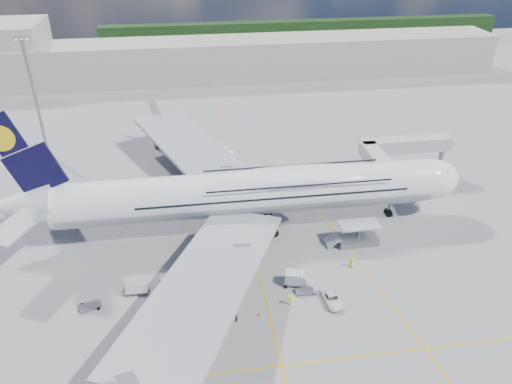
{
  "coord_description": "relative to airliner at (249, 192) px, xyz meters",
  "views": [
    {
      "loc": [
        -8.97,
        -60.36,
        47.86
      ],
      "look_at": [
        1.08,
        8.0,
        7.97
      ],
      "focal_mm": 35.0,
      "sensor_mm": 36.0,
      "label": 1
    }
  ],
  "objects": [
    {
      "name": "ground",
      "position": [
        -0.26,
        -10.0,
        -6.87
      ],
      "size": [
        300.0,
        300.0,
        0.0
      ],
      "primitive_type": "plane",
      "color": "gray",
      "rests_on": "ground"
    },
    {
      "name": "taxi_line_main",
      "position": [
        -0.26,
        -10.0,
        -6.86
      ],
      "size": [
        0.25,
        220.0,
        0.01
      ],
      "primitive_type": "cube",
      "color": "#E3A30B",
      "rests_on": "ground"
    },
    {
      "name": "taxi_line_cross",
      "position": [
        -0.26,
        -30.0,
        -6.86
      ],
      "size": [
        120.0,
        0.25,
        0.01
      ],
      "primitive_type": "cube",
      "color": "#E3A30B",
      "rests_on": "ground"
    },
    {
      "name": "taxi_line_diag",
      "position": [
        13.74,
        -0.0,
        -6.86
      ],
      "size": [
        14.16,
        99.06,
        0.01
      ],
      "primitive_type": "cube",
      "rotation": [
        0.0,
        0.0,
        0.14
      ],
      "color": "#E3A30B",
      "rests_on": "ground"
    },
    {
      "name": "airliner",
      "position": [
        0.0,
        0.0,
        0.0
      ],
      "size": [
        77.26,
        79.15,
        23.71
      ],
      "color": "white",
      "rests_on": "ground"
    },
    {
      "name": "jet_bridge",
      "position": [
        29.55,
        10.94,
        -0.02
      ],
      "size": [
        18.8,
        12.1,
        8.5
      ],
      "color": "#B7B7BC",
      "rests_on": "ground"
    },
    {
      "name": "cargo_loader",
      "position": [
        16.56,
        -7.11,
        -5.62
      ],
      "size": [
        8.53,
        3.2,
        3.67
      ],
      "color": "silver",
      "rests_on": "ground"
    },
    {
      "name": "light_mast",
      "position": [
        -40.26,
        35.0,
        6.34
      ],
      "size": [
        3.0,
        0.7,
        25.5
      ],
      "color": "gray",
      "rests_on": "ground"
    },
    {
      "name": "terminal",
      "position": [
        -0.26,
        85.0,
        -0.87
      ],
      "size": [
        180.0,
        16.0,
        12.0
      ],
      "primitive_type": "cube",
      "color": "#B2AD9E",
      "rests_on": "ground"
    },
    {
      "name": "tree_line",
      "position": [
        39.74,
        130.0,
        -2.87
      ],
      "size": [
        160.0,
        6.0,
        8.0
      ],
      "primitive_type": "cube",
      "color": "#193814",
      "rests_on": "ground"
    },
    {
      "name": "dolly_row_a",
      "position": [
        -24.23,
        -16.43,
        -6.54
      ],
      "size": [
        3.27,
        2.46,
        0.43
      ],
      "rotation": [
        0.0,
        0.0,
        0.35
      ],
      "color": "gray",
      "rests_on": "ground"
    },
    {
      "name": "dolly_row_b",
      "position": [
        -13.73,
        -13.63,
        -5.86
      ],
      "size": [
        3.15,
        1.97,
        1.88
      ],
      "rotation": [
        0.0,
        0.0,
        -0.13
      ],
      "color": "gray",
      "rests_on": "ground"
    },
    {
      "name": "dolly_row_c",
      "position": [
        -8.78,
        -10.5,
        -6.56
      ],
      "size": [
        3.08,
        2.3,
        0.4
      ],
      "rotation": [
        0.0,
        0.0,
        0.34
      ],
      "color": "gray",
      "rests_on": "ground"
    },
    {
      "name": "dolly_back",
      "position": [
        -18.16,
        -14.13,
        -6.5
      ],
      "size": [
        3.3,
        1.81,
        0.48
      ],
      "rotation": [
        0.0,
        0.0,
        -0.02
      ],
      "color": "gray",
      "rests_on": "ground"
    },
    {
      "name": "dolly_nose_far",
      "position": [
        5.51,
        -17.71,
        -6.56
      ],
      "size": [
        2.76,
        1.53,
        0.4
      ],
      "rotation": [
        0.0,
        0.0,
        0.03
      ],
      "color": "gray",
      "rests_on": "ground"
    },
    {
      "name": "dolly_nose_near",
      "position": [
        4.38,
        -15.72,
        -5.71
      ],
      "size": [
        3.81,
        2.82,
        2.16
      ],
      "rotation": [
        0.0,
        0.0,
        -0.33
      ],
      "color": "gray",
      "rests_on": "ground"
    },
    {
      "name": "baggage_tug",
      "position": [
        -9.05,
        -19.97,
        -6.14
      ],
      "size": [
        2.82,
        1.68,
        1.65
      ],
      "rotation": [
        0.0,
        0.0,
        0.18
      ],
      "color": "white",
      "rests_on": "ground"
    },
    {
      "name": "catering_truck_inner",
      "position": [
        -3.13,
        25.06,
        -5.23
      ],
      "size": [
        6.12,
        3.16,
        3.48
      ],
      "rotation": [
        0.0,
        0.0,
        -0.2
      ],
      "color": "gray",
      "rests_on": "ground"
    },
    {
      "name": "catering_truck_outer",
      "position": [
        -14.1,
        35.2,
        -5.18
      ],
      "size": [
        6.15,
        2.52,
        3.63
      ],
      "rotation": [
        0.0,
        0.0,
        -0.06
      ],
      "color": "gray",
      "rests_on": "ground"
    },
    {
      "name": "service_van",
      "position": [
        8.78,
        -20.22,
        -6.22
      ],
      "size": [
        2.59,
        4.85,
        1.3
      ],
      "primitive_type": "imported",
      "rotation": [
        0.0,
        0.0,
        0.1
      ],
      "color": "white",
      "rests_on": "ground"
    },
    {
      "name": "crew_nose",
      "position": [
        26.89,
        4.29,
        -5.87
      ],
      "size": [
        0.79,
        0.58,
        2.0
      ],
      "primitive_type": "imported",
      "rotation": [
        0.0,
        0.0,
        0.16
      ],
      "color": "#CBE718",
      "rests_on": "ground"
    },
    {
      "name": "crew_loader",
      "position": [
        13.48,
        -6.81,
        -6.07
      ],
      "size": [
        0.95,
        0.98,
        1.6
      ],
      "primitive_type": "imported",
      "rotation": [
        0.0,
        0.0,
        -0.91
      ],
      "color": "#A3F619",
      "rests_on": "ground"
    },
    {
      "name": "crew_wing",
      "position": [
        -7.52,
        -17.79,
        -6.1
      ],
      "size": [
        0.57,
        0.96,
        1.54
      ],
      "primitive_type": "imported",
      "rotation": [
        0.0,
        0.0,
        1.34
      ],
      "color": "#8DDF17",
      "rests_on": "ground"
    },
    {
      "name": "crew_van",
      "position": [
        13.77,
        -13.05,
        -6.04
      ],
      "size": [
        0.71,
        0.91,
        1.66
      ],
      "primitive_type": "imported",
      "rotation": [
        0.0,
        0.0,
        1.81
      ],
      "color": "#C1EA18",
      "rests_on": "ground"
    },
    {
      "name": "crew_tug",
      "position": [
        2.97,
        -19.92,
        -5.98
      ],
      "size": [
        1.28,
        0.95,
        1.77
      ],
      "primitive_type": "imported",
      "rotation": [
        0.0,
        0.0,
        -0.28
      ],
      "color": "#DEFA1A",
      "rests_on": "ground"
    },
    {
      "name": "cone_nose",
      "position": [
        33.51,
        5.13,
        -6.61
      ],
      "size": [
        0.42,
        0.42,
        0.54
      ],
      "color": "red",
      "rests_on": "ground"
    },
    {
      "name": "cone_wing_left_inner",
      "position": [
        -6.58,
        9.43,
        -6.59
      ],
      "size": [
        0.46,
        0.46,
        0.58
      ],
      "color": "red",
      "rests_on": "ground"
    },
    {
      "name": "cone_wing_left_outer",
      "position": [
        -10.7,
        23.69,
        -6.59
      ],
      "size": [
        0.46,
        0.46,
        0.59
      ],
      "color": "red",
      "rests_on": "ground"
    },
    {
      "name": "cone_wing_right_inner",
      "position": [
        -1.68,
        -21.27,
        -6.64
      ],
      "size": [
        0.38,
        0.38,
        0.48
      ],
      "color": "red",
      "rests_on": "ground"
    },
    {
      "name": "cone_wing_right_outer",
      "position": [
        -13.78,
        -23.61,
        -6.63
      ],
      "size": [
        0.39,
        0.39,
        0.49
      ],
      "color": "red",
      "rests_on": "ground"
    },
    {
      "name": "cone_tail",
      "position": [
        -29.19,
        3.49,
        -6.58
      ],
      "size": [
        0.46,
        0.46,
        0.59
      ],
      "color": "red",
      "rests_on": "ground"
    }
  ]
}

